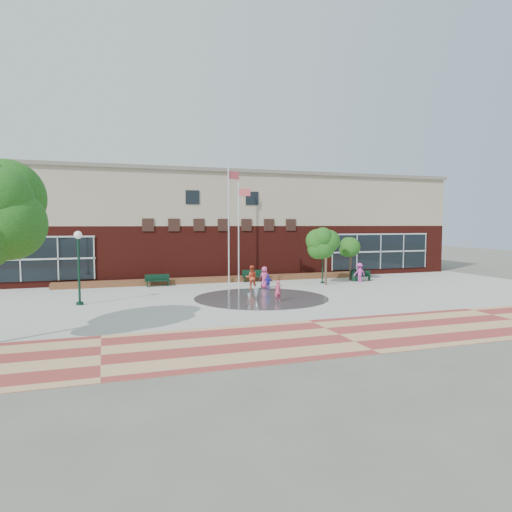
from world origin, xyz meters
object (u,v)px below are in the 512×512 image
object	(u,v)px
flagpole_left	(229,217)
bench_left	(158,283)
child_splash	(278,291)
flagpole_right	(239,229)
trash_can	(354,276)

from	to	relation	value
flagpole_left	bench_left	xyz separation A→B (m)	(-5.62, -0.26, -4.88)
child_splash	flagpole_right	bearing A→B (deg)	-92.40
flagpole_left	bench_left	world-z (taller)	flagpole_left
bench_left	trash_can	world-z (taller)	bench_left
flagpole_right	bench_left	xyz separation A→B (m)	(-5.77, 2.00, -4.00)
flagpole_right	flagpole_left	bearing A→B (deg)	112.99
trash_can	bench_left	bearing A→B (deg)	172.77
flagpole_right	trash_can	distance (m)	10.49
flagpole_left	trash_can	distance (m)	11.20
flagpole_left	flagpole_right	xyz separation A→B (m)	(0.15, -2.27, -0.88)
flagpole_right	child_splash	size ratio (longest dim) A/B	5.99
bench_left	trash_can	distance (m)	15.66
flagpole_right	child_splash	xyz separation A→B (m)	(0.32, -7.02, -3.65)
bench_left	flagpole_right	bearing A→B (deg)	-19.53
flagpole_left	flagpole_right	world-z (taller)	flagpole_left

